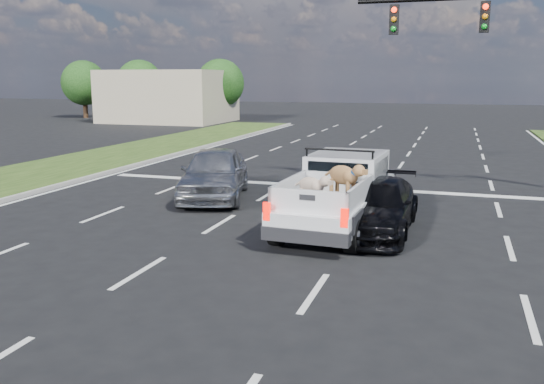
{
  "coord_description": "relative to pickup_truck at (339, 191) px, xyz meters",
  "views": [
    {
      "loc": [
        3.97,
        -9.36,
        3.71
      ],
      "look_at": [
        0.32,
        2.0,
        1.35
      ],
      "focal_mm": 38.0,
      "sensor_mm": 36.0,
      "label": 1
    }
  ],
  "objects": [
    {
      "name": "ground",
      "position": [
        -1.22,
        -4.71,
        -0.92
      ],
      "size": [
        160.0,
        160.0,
        0.0
      ],
      "primitive_type": "plane",
      "color": "black",
      "rests_on": "ground"
    },
    {
      "name": "road_markings",
      "position": [
        -1.22,
        1.85,
        -0.91
      ],
      "size": [
        17.75,
        60.0,
        0.01
      ],
      "color": "silver",
      "rests_on": "ground"
    },
    {
      "name": "curb_left",
      "position": [
        -10.27,
        1.29,
        -0.85
      ],
      "size": [
        0.15,
        60.0,
        0.14
      ],
      "primitive_type": "cube",
      "color": "#9B978E",
      "rests_on": "ground"
    },
    {
      "name": "building_left",
      "position": [
        -21.22,
        31.29,
        1.28
      ],
      "size": [
        10.0,
        8.0,
        4.4
      ],
      "primitive_type": "cube",
      "color": "tan",
      "rests_on": "ground"
    },
    {
      "name": "tree_far_a",
      "position": [
        -31.22,
        33.29,
        2.37
      ],
      "size": [
        4.2,
        4.2,
        5.4
      ],
      "color": "#332114",
      "rests_on": "ground"
    },
    {
      "name": "tree_far_b",
      "position": [
        -25.22,
        33.29,
        2.37
      ],
      "size": [
        4.2,
        4.2,
        5.4
      ],
      "color": "#332114",
      "rests_on": "ground"
    },
    {
      "name": "tree_far_c",
      "position": [
        -17.22,
        33.29,
        2.37
      ],
      "size": [
        4.2,
        4.2,
        5.4
      ],
      "color": "#332114",
      "rests_on": "ground"
    },
    {
      "name": "pickup_truck",
      "position": [
        0.0,
        0.0,
        0.0
      ],
      "size": [
        2.21,
        5.38,
        1.98
      ],
      "rotation": [
        0.0,
        0.0,
        -0.05
      ],
      "color": "black",
      "rests_on": "ground"
    },
    {
      "name": "silver_sedan",
      "position": [
        -4.42,
        2.33,
        -0.12
      ],
      "size": [
        3.07,
        5.02,
        1.6
      ],
      "primitive_type": "imported",
      "rotation": [
        0.0,
        0.0,
        0.27
      ],
      "color": "#A3A5AA",
      "rests_on": "ground"
    },
    {
      "name": "black_coupe",
      "position": [
        0.98,
        -0.23,
        -0.28
      ],
      "size": [
        1.87,
        4.43,
        1.28
      ],
      "primitive_type": "imported",
      "rotation": [
        0.0,
        0.0,
        -0.02
      ],
      "color": "black",
      "rests_on": "ground"
    }
  ]
}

